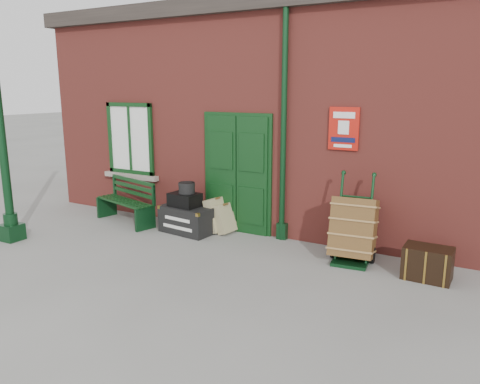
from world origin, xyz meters
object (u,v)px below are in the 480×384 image
Objects in this scene: bench at (128,200)px; houdini_trunk at (187,219)px; dark_trunk at (428,263)px; porter_trolley at (353,229)px.

bench is 1.53× the size of houdini_trunk.
houdini_trunk is (1.48, 0.01, -0.21)m from bench.
bench is at bearing -179.76° from dark_trunk.
dark_trunk is at bearing -14.11° from porter_trolley.
houdini_trunk is at bearing 15.23° from bench.
porter_trolley is at bearing 15.30° from bench.
houdini_trunk is at bearing 179.68° from dark_trunk.
bench is 1.12× the size of porter_trolley.
bench reaches higher than houdini_trunk.
porter_trolley is at bearing 6.80° from houdini_trunk.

